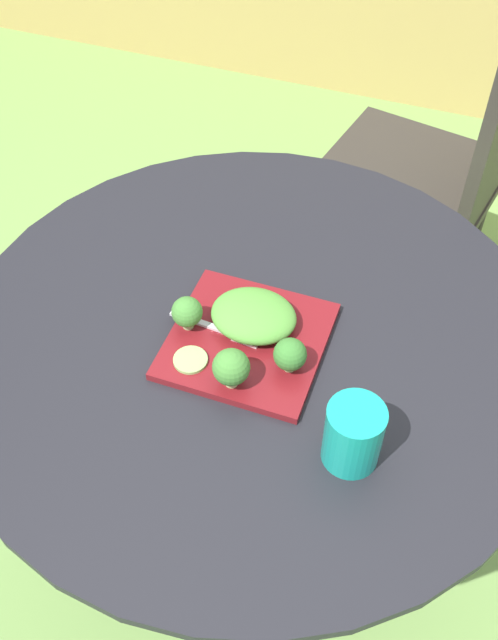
# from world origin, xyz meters

# --- Properties ---
(ground_plane) EXTENTS (12.00, 12.00, 0.00)m
(ground_plane) POSITION_xyz_m (0.00, 0.00, 0.00)
(ground_plane) COLOR #70994C
(patio_table) EXTENTS (0.97, 0.97, 0.71)m
(patio_table) POSITION_xyz_m (0.00, 0.00, 0.48)
(patio_table) COLOR black
(patio_table) RESTS_ON ground_plane
(patio_chair) EXTENTS (0.52, 0.52, 0.90)m
(patio_chair) POSITION_xyz_m (0.21, 0.84, 0.53)
(patio_chair) COLOR #332D28
(patio_chair) RESTS_ON ground_plane
(salad_plate) EXTENTS (0.24, 0.24, 0.01)m
(salad_plate) POSITION_xyz_m (-0.00, -0.03, 0.71)
(salad_plate) COLOR maroon
(salad_plate) RESTS_ON patio_table
(drinking_glass) EXTENTS (0.08, 0.08, 0.10)m
(drinking_glass) POSITION_xyz_m (0.21, -0.17, 0.75)
(drinking_glass) COLOR #149989
(drinking_glass) RESTS_ON patio_table
(fork) EXTENTS (0.15, 0.03, 0.00)m
(fork) POSITION_xyz_m (-0.04, -0.03, 0.72)
(fork) COLOR silver
(fork) RESTS_ON salad_plate
(lettuce_mound) EXTENTS (0.14, 0.12, 0.04)m
(lettuce_mound) POSITION_xyz_m (-0.00, -0.00, 0.74)
(lettuce_mound) COLOR #519338
(lettuce_mound) RESTS_ON salad_plate
(broccoli_floret_0) EXTENTS (0.05, 0.05, 0.06)m
(broccoli_floret_0) POSITION_xyz_m (-0.10, -0.04, 0.76)
(broccoli_floret_0) COLOR #99B770
(broccoli_floret_0) RESTS_ON salad_plate
(broccoli_floret_1) EXTENTS (0.06, 0.06, 0.07)m
(broccoli_floret_1) POSITION_xyz_m (0.01, -0.12, 0.76)
(broccoli_floret_1) COLOR #99B770
(broccoli_floret_1) RESTS_ON salad_plate
(broccoli_floret_2) EXTENTS (0.05, 0.05, 0.06)m
(broccoli_floret_2) POSITION_xyz_m (0.08, -0.06, 0.75)
(broccoli_floret_2) COLOR #99B770
(broccoli_floret_2) RESTS_ON salad_plate
(cucumber_slice_0) EXTENTS (0.05, 0.05, 0.01)m
(cucumber_slice_0) POSITION_xyz_m (-0.07, -0.10, 0.72)
(cucumber_slice_0) COLOR #8EB766
(cucumber_slice_0) RESTS_ON salad_plate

